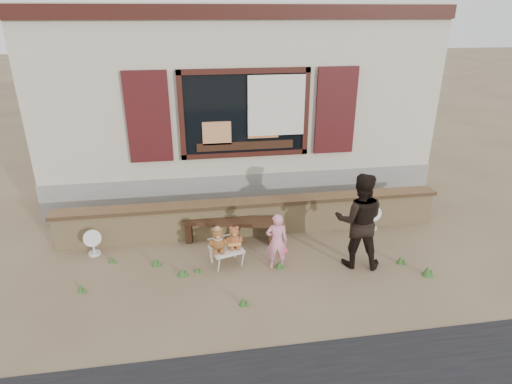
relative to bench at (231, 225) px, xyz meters
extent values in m
plane|color=brown|center=(0.44, -0.74, -0.32)|extent=(80.00, 80.00, 0.00)
cube|color=#9E9780|center=(0.44, 3.76, 2.08)|extent=(8.00, 5.00, 3.20)
cube|color=gray|center=(0.44, 3.76, 0.08)|extent=(8.04, 5.04, 0.80)
cube|color=black|center=(0.44, 1.23, 1.73)|extent=(2.30, 0.04, 1.50)
cube|color=#36140F|center=(0.44, 1.21, 2.53)|extent=(2.50, 0.08, 0.10)
cube|color=#36140F|center=(0.44, 1.21, 0.93)|extent=(2.50, 0.08, 0.10)
cube|color=#36140F|center=(-0.76, 1.21, 1.73)|extent=(0.10, 0.08, 1.70)
cube|color=#36140F|center=(1.64, 1.21, 1.73)|extent=(0.10, 0.08, 1.70)
cube|color=black|center=(-1.36, 1.20, 1.73)|extent=(0.80, 0.07, 1.70)
cube|color=black|center=(2.24, 1.20, 1.73)|extent=(0.80, 0.07, 1.70)
cube|color=beige|center=(1.04, 1.16, 1.88)|extent=(1.10, 0.02, 1.15)
cube|color=#36140F|center=(0.44, 1.24, 3.53)|extent=(8.00, 0.12, 0.25)
cube|color=black|center=(0.44, 1.20, 1.11)|extent=(1.90, 0.06, 0.16)
cube|color=tan|center=(-0.11, 1.20, 1.38)|extent=(0.55, 0.06, 0.45)
cube|color=#E08447|center=(0.79, 1.20, 1.53)|extent=(0.60, 0.06, 0.55)
cube|color=tan|center=(0.44, 0.26, -0.02)|extent=(7.00, 0.30, 0.60)
cube|color=brown|center=(0.44, 0.26, 0.31)|extent=(7.10, 0.36, 0.07)
cube|color=#331E11|center=(0.00, 0.00, 0.09)|extent=(1.74, 0.71, 0.06)
cube|color=#331E11|center=(-0.73, 0.16, -0.14)|extent=(0.17, 0.33, 0.36)
cube|color=#331E11|center=(0.73, -0.16, -0.14)|extent=(0.17, 0.33, 0.36)
cube|color=silver|center=(-0.15, -0.76, -0.04)|extent=(0.59, 0.55, 0.04)
cylinder|color=silver|center=(-0.30, -0.99, -0.19)|extent=(0.03, 0.03, 0.26)
cylinder|color=silver|center=(0.10, -0.88, -0.19)|extent=(0.03, 0.03, 0.26)
cylinder|color=silver|center=(-0.40, -0.63, -0.19)|extent=(0.03, 0.03, 0.26)
cylinder|color=silver|center=(-0.01, -0.52, -0.19)|extent=(0.03, 0.03, 0.26)
imported|color=pink|center=(0.64, -0.98, 0.16)|extent=(0.38, 0.28, 0.96)
imported|color=black|center=(1.95, -1.08, 0.48)|extent=(0.92, 0.81, 1.60)
cylinder|color=white|center=(-2.37, -0.10, -0.30)|extent=(0.20, 0.20, 0.04)
cylinder|color=white|center=(-2.37, -0.10, -0.17)|extent=(0.03, 0.03, 0.26)
cylinder|color=white|center=(-2.37, -0.10, 0.01)|extent=(0.31, 0.17, 0.30)
cylinder|color=white|center=(2.72, 0.06, -0.30)|extent=(0.20, 0.20, 0.04)
cylinder|color=white|center=(2.72, 0.06, -0.17)|extent=(0.03, 0.03, 0.26)
cylinder|color=white|center=(2.72, 0.06, 0.01)|extent=(0.30, 0.11, 0.30)
cone|color=#335D25|center=(2.95, -1.58, -0.24)|extent=(0.16, 0.16, 0.15)
cone|color=#335D25|center=(-1.31, -0.61, -0.24)|extent=(0.14, 0.14, 0.16)
cone|color=#335D25|center=(-2.37, -1.17, -0.26)|extent=(0.11, 0.11, 0.13)
cone|color=#335D25|center=(-0.02, -1.86, -0.25)|extent=(0.12, 0.12, 0.13)
cone|color=#335D25|center=(2.69, -1.18, -0.26)|extent=(0.12, 0.12, 0.12)
cone|color=#335D25|center=(-2.05, -0.40, -0.26)|extent=(0.10, 0.10, 0.11)
cone|color=#335D25|center=(0.68, -1.00, -0.26)|extent=(0.14, 0.14, 0.12)
cone|color=#335D25|center=(-0.64, -0.91, -0.27)|extent=(0.10, 0.10, 0.09)
cone|color=#335D25|center=(-0.88, -0.97, -0.26)|extent=(0.18, 0.18, 0.11)
camera|label=1|loc=(-0.62, -6.81, 3.56)|focal=30.00mm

